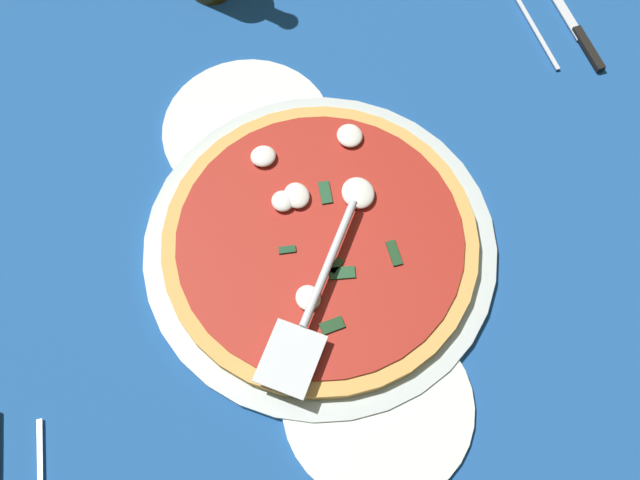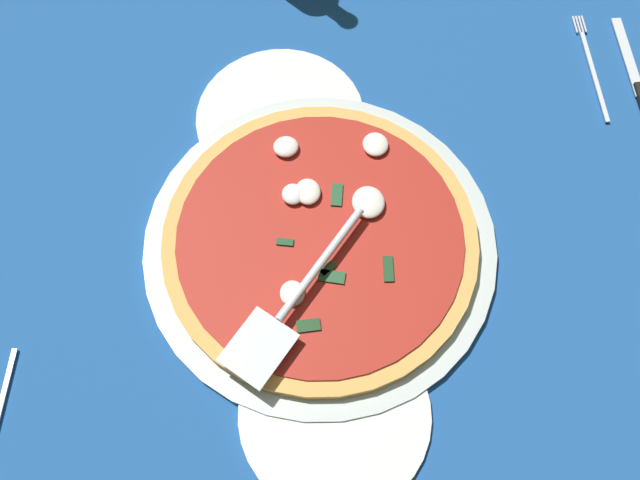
% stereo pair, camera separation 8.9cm
% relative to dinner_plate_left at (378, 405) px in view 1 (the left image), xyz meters
% --- Properties ---
extents(ground_plane, '(1.16, 1.16, 0.01)m').
position_rel_dinner_plate_left_xyz_m(ground_plane, '(0.23, -0.04, -0.01)').
color(ground_plane, '#1D4E91').
extents(checker_pattern, '(1.16, 1.16, 0.00)m').
position_rel_dinner_plate_left_xyz_m(checker_pattern, '(0.23, -0.04, -0.01)').
color(checker_pattern, silver).
rests_on(checker_pattern, ground_plane).
extents(pizza_pan, '(0.44, 0.44, 0.01)m').
position_rel_dinner_plate_left_xyz_m(pizza_pan, '(0.21, -0.01, 0.00)').
color(pizza_pan, silver).
rests_on(pizza_pan, ground_plane).
extents(dinner_plate_left, '(0.22, 0.22, 0.01)m').
position_rel_dinner_plate_left_xyz_m(dinner_plate_left, '(0.00, 0.00, 0.00)').
color(dinner_plate_left, silver).
rests_on(dinner_plate_left, ground_plane).
extents(dinner_plate_right, '(0.23, 0.23, 0.01)m').
position_rel_dinner_plate_left_xyz_m(dinner_plate_right, '(0.41, 0.02, 0.00)').
color(dinner_plate_right, white).
rests_on(dinner_plate_right, ground_plane).
extents(pizza, '(0.39, 0.39, 0.03)m').
position_rel_dinner_plate_left_xyz_m(pizza, '(0.21, -0.01, 0.02)').
color(pizza, '#E1A250').
rests_on(pizza, pizza_pan).
extents(pizza_server, '(0.21, 0.19, 0.01)m').
position_rel_dinner_plate_left_xyz_m(pizza_server, '(0.13, 0.03, 0.04)').
color(pizza_server, silver).
rests_on(pizza_server, pizza).
extents(place_setting_near, '(0.21, 0.13, 0.01)m').
position_rel_dinner_plate_left_xyz_m(place_setting_near, '(0.42, -0.45, -0.00)').
color(place_setting_near, white).
rests_on(place_setting_near, ground_plane).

